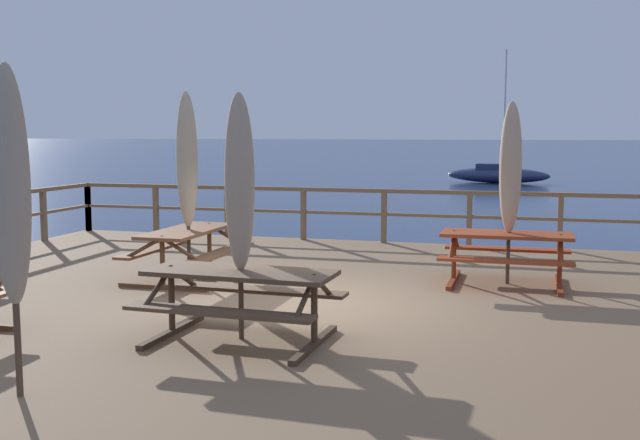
{
  "coord_description": "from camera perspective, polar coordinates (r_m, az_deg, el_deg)",
  "views": [
    {
      "loc": [
        2.83,
        -9.23,
        2.97
      ],
      "look_at": [
        0.0,
        0.87,
        1.74
      ],
      "focal_mm": 42.22,
      "sensor_mm": 36.0,
      "label": 1
    }
  ],
  "objects": [
    {
      "name": "ground_plane",
      "position": [
        10.1,
        -1.36,
        -10.43
      ],
      "size": [
        600.0,
        600.0,
        0.0
      ],
      "primitive_type": "plane",
      "color": "navy"
    },
    {
      "name": "wooden_deck",
      "position": [
        10.0,
        -1.37,
        -8.4
      ],
      "size": [
        13.92,
        11.63,
        0.74
      ],
      "primitive_type": "cube",
      "color": "#846647",
      "rests_on": "ground"
    },
    {
      "name": "railing_waterside_far",
      "position": [
        15.23,
        4.88,
        1.06
      ],
      "size": [
        13.72,
        0.1,
        1.09
      ],
      "color": "brown",
      "rests_on": "wooden_deck"
    },
    {
      "name": "picnic_table_mid_centre",
      "position": [
        11.34,
        13.94,
        -2.0
      ],
      "size": [
        1.88,
        1.41,
        0.78
      ],
      "color": "#993819",
      "rests_on": "wooden_deck"
    },
    {
      "name": "picnic_table_mid_right",
      "position": [
        11.59,
        -10.03,
        -1.71
      ],
      "size": [
        1.42,
        1.96,
        0.78
      ],
      "color": "brown",
      "rests_on": "wooden_deck"
    },
    {
      "name": "picnic_table_back_left",
      "position": [
        8.1,
        -6.04,
        -5.24
      ],
      "size": [
        2.07,
        1.47,
        0.78
      ],
      "color": "brown",
      "rests_on": "wooden_deck"
    },
    {
      "name": "patio_umbrella_short_mid",
      "position": [
        11.29,
        14.24,
        3.79
      ],
      "size": [
        0.32,
        0.32,
        2.67
      ],
      "color": "#4C3828",
      "rests_on": "wooden_deck"
    },
    {
      "name": "patio_umbrella_tall_mid_left",
      "position": [
        11.48,
        -10.04,
        4.45
      ],
      "size": [
        0.32,
        0.32,
        2.84
      ],
      "color": "#4C3828",
      "rests_on": "wooden_deck"
    },
    {
      "name": "patio_umbrella_tall_mid_right",
      "position": [
        6.69,
        -22.42,
        2.31
      ],
      "size": [
        0.32,
        0.32,
        2.79
      ],
      "color": "#4C3828",
      "rests_on": "wooden_deck"
    },
    {
      "name": "patio_umbrella_tall_back_left",
      "position": [
        8.02,
        -6.11,
        2.75
      ],
      "size": [
        0.32,
        0.32,
        2.65
      ],
      "color": "#4C3828",
      "rests_on": "wooden_deck"
    },
    {
      "name": "sailboat_distant",
      "position": [
        45.48,
        13.3,
        3.39
      ],
      "size": [
        6.2,
        2.67,
        7.72
      ],
      "color": "navy",
      "rests_on": "ground"
    }
  ]
}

